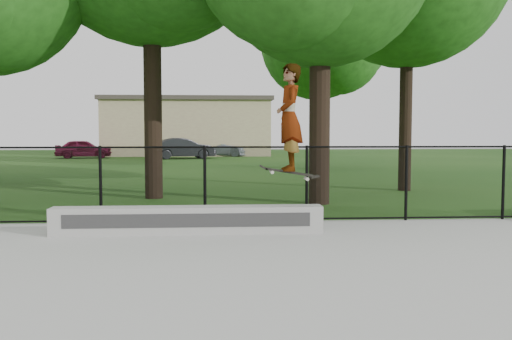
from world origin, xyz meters
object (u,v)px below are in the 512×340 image
at_px(car_c, 218,148).
at_px(skater_airborne, 289,119).
at_px(car_b, 183,148).
at_px(grind_ledge, 188,220).
at_px(car_a, 84,149).

relative_size(car_c, skater_airborne, 1.98).
bearing_deg(car_b, car_c, -49.28).
xyz_separation_m(grind_ledge, car_a, (-8.43, 28.81, 0.32)).
bearing_deg(grind_ledge, car_c, 89.06).
height_order(grind_ledge, skater_airborne, skater_airborne).
relative_size(car_a, car_b, 0.97).
xyz_separation_m(grind_ledge, skater_airborne, (1.74, -0.21, 1.75)).
xyz_separation_m(car_a, car_c, (8.94, 2.25, -0.00)).
relative_size(car_a, skater_airborne, 1.83).
xyz_separation_m(grind_ledge, car_b, (-1.75, 27.54, 0.38)).
bearing_deg(skater_airborne, car_a, 109.32).
relative_size(car_b, skater_airborne, 1.87).
distance_m(car_b, car_c, 4.18).
bearing_deg(grind_ledge, skater_airborne, -6.78).
height_order(car_a, skater_airborne, skater_airborne).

